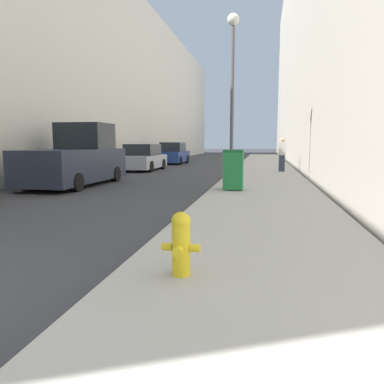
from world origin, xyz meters
The scene contains 9 objects.
sidewalk_right centered at (5.15, 18.00, 0.07)m, with size 3.51×60.00×0.14m.
building_left_glass centered at (-10.04, 26.00, 6.26)m, with size 12.00×60.00×12.52m.
fire_hydrant centered at (4.21, 1.93, 0.53)m, with size 0.45×0.33×0.74m.
trash_bin centered at (4.16, 9.90, 0.80)m, with size 0.64×0.61×1.29m.
lamppost centered at (3.85, 12.75, 4.23)m, with size 0.46×0.46×6.35m.
pickup_truck centered at (-2.05, 11.41, 1.00)m, with size 2.14×5.45×2.43m.
parked_sedan_near centered at (-2.03, 19.46, 0.72)m, with size 1.96×4.39×1.56m.
parked_sedan_far centered at (-1.92, 26.67, 0.76)m, with size 1.92×4.37×1.67m.
pedestrian_on_sidewalk centered at (6.05, 18.16, 1.03)m, with size 0.36×0.23×1.77m.
Camera 1 is at (5.11, -2.11, 1.65)m, focal length 35.00 mm.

